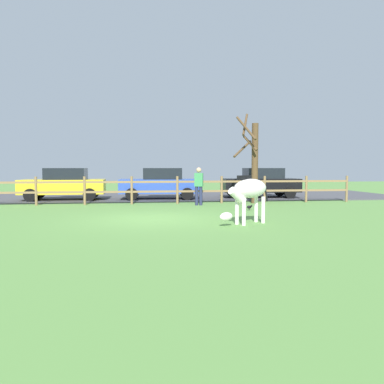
% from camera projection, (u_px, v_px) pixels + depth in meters
% --- Properties ---
extents(ground_plane, '(60.00, 60.00, 0.00)m').
position_uv_depth(ground_plane, '(153.00, 219.00, 12.34)').
color(ground_plane, '#5B8C42').
extents(parking_asphalt, '(28.00, 7.40, 0.05)m').
position_uv_depth(parking_asphalt, '(148.00, 196.00, 21.54)').
color(parking_asphalt, '#47474C').
rests_on(parking_asphalt, ground_plane).
extents(paddock_fence, '(20.51, 0.11, 1.25)m').
position_uv_depth(paddock_fence, '(132.00, 188.00, 17.14)').
color(paddock_fence, olive).
rests_on(paddock_fence, ground_plane).
extents(bare_tree, '(1.16, 1.86, 4.15)m').
position_uv_depth(bare_tree, '(253.00, 159.00, 17.63)').
color(bare_tree, '#513A23').
rests_on(bare_tree, ground_plane).
extents(zebra, '(1.73, 1.19, 1.41)m').
position_uv_depth(zebra, '(248.00, 192.00, 11.13)').
color(zebra, white).
rests_on(zebra, ground_plane).
extents(crow_on_grass, '(0.21, 0.10, 0.20)m').
position_uv_depth(crow_on_grass, '(249.00, 207.00, 14.77)').
color(crow_on_grass, black).
rests_on(crow_on_grass, ground_plane).
extents(parked_car_yellow, '(4.03, 1.93, 1.56)m').
position_uv_depth(parked_car_yellow, '(64.00, 184.00, 18.99)').
color(parked_car_yellow, yellow).
rests_on(parked_car_yellow, parking_asphalt).
extents(parked_car_black, '(4.07, 2.02, 1.56)m').
position_uv_depth(parked_car_black, '(261.00, 182.00, 20.52)').
color(parked_car_black, black).
rests_on(parked_car_black, parking_asphalt).
extents(parked_car_blue, '(4.07, 2.02, 1.56)m').
position_uv_depth(parked_car_blue, '(160.00, 183.00, 19.55)').
color(parked_car_blue, '#2D4CAD').
rests_on(parked_car_blue, parking_asphalt).
extents(visitor_near_fence, '(0.41, 0.31, 1.64)m').
position_uv_depth(visitor_near_fence, '(199.00, 184.00, 16.70)').
color(visitor_near_fence, '#232847').
rests_on(visitor_near_fence, ground_plane).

